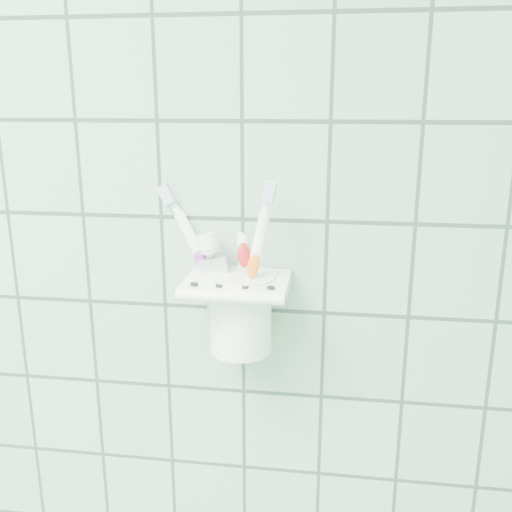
{
  "coord_description": "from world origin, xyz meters",
  "views": [
    {
      "loc": [
        0.75,
        0.51,
        1.52
      ],
      "look_at": [
        0.66,
        1.1,
        1.35
      ],
      "focal_mm": 40.0,
      "sensor_mm": 36.0,
      "label": 1
    }
  ],
  "objects": [
    {
      "name": "toothbrush_blue",
      "position": [
        0.65,
        1.15,
        1.33
      ],
      "size": [
        0.04,
        0.08,
        0.21
      ],
      "rotation": [
        -0.39,
        -0.04,
        0.21
      ],
      "color": "white",
      "rests_on": "cup"
    },
    {
      "name": "toothbrush_orange",
      "position": [
        0.63,
        1.14,
        1.33
      ],
      "size": [
        0.05,
        0.03,
        0.21
      ],
      "rotation": [
        -0.11,
        0.19,
        -0.05
      ],
      "color": "white",
      "rests_on": "cup"
    },
    {
      "name": "holder_bracket",
      "position": [
        0.63,
        1.15,
        1.3
      ],
      "size": [
        0.12,
        0.1,
        0.04
      ],
      "color": "white",
      "rests_on": "wall_back"
    },
    {
      "name": "toothpaste_tube",
      "position": [
        0.62,
        1.16,
        1.3
      ],
      "size": [
        0.06,
        0.03,
        0.15
      ],
      "rotation": [
        -0.05,
        -0.21,
        0.02
      ],
      "color": "silver",
      "rests_on": "cup"
    },
    {
      "name": "toothbrush_pink",
      "position": [
        0.64,
        1.15,
        1.33
      ],
      "size": [
        0.11,
        0.06,
        0.22
      ],
      "rotation": [
        -0.22,
        -0.55,
        -0.04
      ],
      "color": "white",
      "rests_on": "cup"
    },
    {
      "name": "cup",
      "position": [
        0.64,
        1.16,
        1.27
      ],
      "size": [
        0.08,
        0.08,
        0.1
      ],
      "color": "white",
      "rests_on": "holder_bracket"
    }
  ]
}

